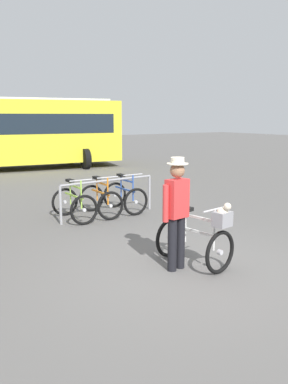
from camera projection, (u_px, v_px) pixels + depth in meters
ground_plane at (183, 270)px, 6.29m from camera, size 80.00×80.00×0.00m
bike_rack_rail at (108, 190)px, 9.54m from camera, size 2.50×0.23×0.88m
racked_bike_lime at (74, 204)px, 9.24m from camera, size 0.67×1.11×0.97m
racked_bike_orange at (101, 200)px, 9.66m from camera, size 0.70×1.13×0.98m
racked_bike_blue at (125, 197)px, 10.08m from camera, size 0.68×1.11×0.97m
featured_bicycle at (200, 237)px, 6.34m from camera, size 0.82×1.24×1.09m
person_with_featured_bike at (177, 209)px, 6.15m from camera, size 0.52×0.32×1.72m
bus_distant at (4, 130)px, 17.67m from camera, size 10.25×4.28×3.08m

